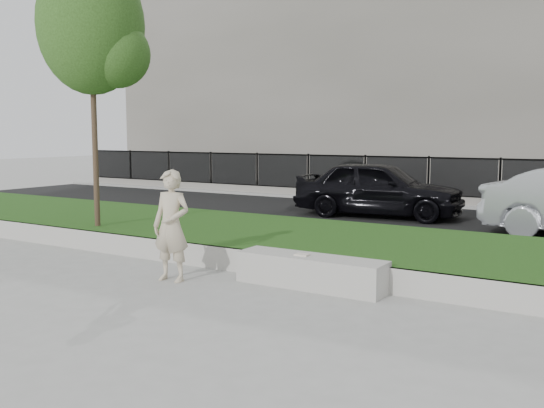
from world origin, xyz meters
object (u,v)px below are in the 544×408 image
Objects in this scene: stone_bench at (311,272)px; man at (171,226)px; young_tree at (95,30)px; car_dark at (379,188)px; book at (302,255)px.

stone_bench is 1.33× the size of man.
young_tree reaches higher than car_dark.
man is (-2.07, -0.80, 0.64)m from stone_bench.
book is (1.94, 0.76, -0.39)m from man.
car_dark reaches higher than book.
young_tree reaches higher than stone_bench.
car_dark is at bearing 104.52° from stone_bench.
book is at bearing 14.98° from man.
stone_bench is at bearing -8.69° from young_tree.
man is 5.16m from young_tree.
man is 8.53m from car_dark.
young_tree is (-5.31, 0.87, 3.93)m from book.
car_dark is (0.07, 8.53, -0.06)m from man.
young_tree is (-5.45, 0.83, 4.19)m from stone_bench.
car_dark is (-2.00, 7.73, 0.58)m from stone_bench.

